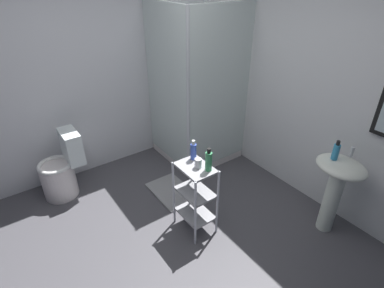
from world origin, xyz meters
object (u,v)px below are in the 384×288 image
toilet (62,171)px  bath_mat (172,191)px  shower_stall (195,128)px  storage_cart (195,193)px  shampoo_bottle_blue (193,151)px  hand_soap_bottle (336,151)px  rinse_cup (198,163)px  body_wash_bottle_green (209,161)px  pedestal_sink (337,182)px

toilet → bath_mat: (0.71, 1.00, -0.31)m
shower_stall → storage_cart: shower_stall is taller
shower_stall → bath_mat: size_ratio=3.33×
shampoo_bottle_blue → hand_soap_bottle: bearing=49.3°
bath_mat → rinse_cup: bearing=-7.7°
storage_cart → hand_soap_bottle: bearing=55.5°
toilet → hand_soap_bottle: size_ratio=4.06×
storage_cart → hand_soap_bottle: (0.71, 1.03, 0.45)m
shower_stall → body_wash_bottle_green: bearing=-31.3°
pedestal_sink → bath_mat: pedestal_sink is taller
shower_stall → body_wash_bottle_green: size_ratio=8.92×
pedestal_sink → hand_soap_bottle: 0.32m
toilet → pedestal_sink: bearing=43.3°
storage_cart → hand_soap_bottle: 1.33m
hand_soap_bottle → bath_mat: size_ratio=0.31×
hand_soap_bottle → bath_mat: 1.83m
pedestal_sink → body_wash_bottle_green: body_wash_bottle_green is taller
shower_stall → shampoo_bottle_blue: shower_stall is taller
hand_soap_bottle → rinse_cup: bearing=-124.4°
pedestal_sink → rinse_cup: rinse_cup is taller
shampoo_bottle_blue → rinse_cup: bearing=-19.0°
pedestal_sink → shampoo_bottle_blue: bearing=-131.8°
toilet → body_wash_bottle_green: size_ratio=3.39×
rinse_cup → toilet: bearing=-145.3°
shampoo_bottle_blue → bath_mat: (-0.48, 0.04, -0.82)m
pedestal_sink → shampoo_bottle_blue: shampoo_bottle_blue is taller
shower_stall → pedestal_sink: 1.86m
body_wash_bottle_green → shampoo_bottle_blue: body_wash_bottle_green is taller
hand_soap_bottle → bath_mat: bearing=-144.8°
toilet → hand_soap_bottle: hand_soap_bottle is taller
hand_soap_bottle → rinse_cup: (-0.69, -1.01, -0.11)m
storage_cart → toilet: bearing=-145.5°
hand_soap_bottle → toilet: bearing=-136.3°
shower_stall → storage_cart: bearing=-36.1°
shower_stall → toilet: size_ratio=2.63×
shower_stall → pedestal_sink: bearing=9.0°
storage_cart → shampoo_bottle_blue: (-0.12, 0.07, 0.39)m
body_wash_bottle_green → bath_mat: body_wash_bottle_green is taller
pedestal_sink → bath_mat: bearing=-145.0°
toilet → body_wash_bottle_green: (1.42, 0.97, 0.52)m
shower_stall → toilet: (-0.25, -1.68, -0.15)m
toilet → shampoo_bottle_blue: size_ratio=3.86×
pedestal_sink → hand_soap_bottle: bearing=-149.0°
toilet → shampoo_bottle_blue: shampoo_bottle_blue is taller
pedestal_sink → storage_cart: pedestal_sink is taller
shower_stall → toilet: bearing=-98.6°
shower_stall → storage_cart: (1.06, -0.77, -0.03)m
toilet → shampoo_bottle_blue: bearing=39.1°
bath_mat → storage_cart: bearing=-9.6°
pedestal_sink → bath_mat: 1.77m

